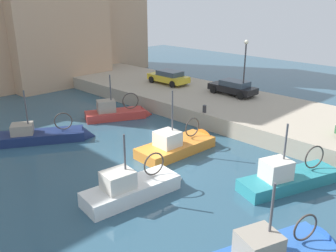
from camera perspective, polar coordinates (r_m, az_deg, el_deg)
name	(u,v)px	position (r m, az deg, el deg)	size (l,w,h in m)	color
water_surface	(150,166)	(21.08, -2.95, -6.39)	(80.00, 80.00, 0.00)	#2D5166
quay_wall	(257,114)	(29.24, 13.99, 1.90)	(9.00, 56.00, 1.20)	#ADA08C
fishing_boat_white	(136,193)	(18.16, -5.04, -10.54)	(5.83, 2.35, 4.15)	white
fishing_boat_orange	(180,149)	(23.07, 2.00, -3.62)	(6.10, 2.54, 5.03)	orange
fishing_boat_red	(119,116)	(29.51, -7.75, 1.57)	(5.65, 3.86, 4.39)	#BC3833
fishing_boat_navy	(45,139)	(26.07, -18.93, -1.97)	(6.68, 4.85, 4.39)	navy
fishing_boat_teal	(293,182)	(20.12, 19.24, -8.44)	(6.54, 3.63, 4.25)	teal
parked_car_black	(233,87)	(32.07, 10.31, 6.10)	(1.98, 4.32, 1.28)	black
parked_car_yellow	(169,77)	(35.67, 0.11, 7.82)	(2.02, 4.32, 1.32)	gold
mooring_bollard_north	(204,109)	(26.81, 5.82, 2.74)	(0.28, 0.28, 0.55)	#2D2D33
quay_streetlamp	(245,59)	(30.86, 12.18, 10.35)	(0.36, 0.36, 4.83)	#38383D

